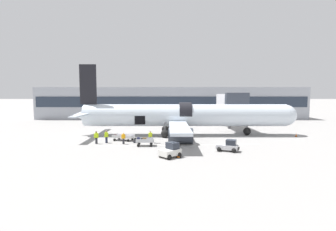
# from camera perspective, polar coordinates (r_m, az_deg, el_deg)

# --- Properties ---
(ground_plane) EXTENTS (500.00, 500.00, 0.00)m
(ground_plane) POSITION_cam_1_polar(r_m,az_deg,el_deg) (40.97, 1.41, -5.12)
(ground_plane) COLOR gray
(apron_marking_line) EXTENTS (22.31, 1.48, 0.01)m
(apron_marking_line) POSITION_cam_1_polar(r_m,az_deg,el_deg) (36.33, 2.79, -6.43)
(apron_marking_line) COLOR silver
(apron_marking_line) RESTS_ON ground_plane
(terminal_strip) EXTENTS (73.06, 10.95, 8.62)m
(terminal_strip) POSITION_cam_1_polar(r_m,az_deg,el_deg) (74.46, 0.81, 2.80)
(terminal_strip) COLOR #9EA3AD
(terminal_strip) RESTS_ON ground_plane
(jet_bridge_stub) EXTENTS (4.01, 12.29, 7.18)m
(jet_bridge_stub) POSITION_cam_1_polar(r_m,az_deg,el_deg) (52.54, 13.59, 2.80)
(jet_bridge_stub) COLOR #4C4C51
(jet_bridge_stub) RESTS_ON ground_plane
(airplane) EXTENTS (37.88, 29.03, 11.89)m
(airplane) POSITION_cam_1_polar(r_m,az_deg,el_deg) (44.32, 3.23, -0.11)
(airplane) COLOR silver
(airplane) RESTS_ON ground_plane
(baggage_tug_lead) EXTENTS (2.97, 2.32, 1.45)m
(baggage_tug_lead) POSITION_cam_1_polar(r_m,az_deg,el_deg) (33.30, 13.07, -6.55)
(baggage_tug_lead) COLOR silver
(baggage_tug_lead) RESTS_ON ground_plane
(baggage_tug_mid) EXTENTS (2.71, 2.65, 1.64)m
(baggage_tug_mid) POSITION_cam_1_polar(r_m,az_deg,el_deg) (29.57, 0.65, -7.74)
(baggage_tug_mid) COLOR silver
(baggage_tug_mid) RESTS_ON ground_plane
(baggage_cart_loading) EXTENTS (4.12, 2.47, 0.89)m
(baggage_cart_loading) POSITION_cam_1_polar(r_m,az_deg,el_deg) (40.17, -9.53, -4.74)
(baggage_cart_loading) COLOR silver
(baggage_cart_loading) RESTS_ON ground_plane
(baggage_cart_queued) EXTENTS (3.36, 1.80, 1.16)m
(baggage_cart_queued) POSITION_cam_1_polar(r_m,az_deg,el_deg) (35.78, -5.00, -5.72)
(baggage_cart_queued) COLOR #B7BABF
(baggage_cart_queued) RESTS_ON ground_plane
(ground_crew_loader_a) EXTENTS (0.57, 0.40, 1.65)m
(ground_crew_loader_a) POSITION_cam_1_polar(r_m,az_deg,el_deg) (37.36, -9.60, -4.83)
(ground_crew_loader_a) COLOR #2D2D33
(ground_crew_loader_a) RESTS_ON ground_plane
(ground_crew_loader_b) EXTENTS (0.56, 0.40, 1.63)m
(ground_crew_loader_b) POSITION_cam_1_polar(r_m,az_deg,el_deg) (38.37, -3.78, -4.53)
(ground_crew_loader_b) COLOR #1E2338
(ground_crew_loader_b) RESTS_ON ground_plane
(ground_crew_driver) EXTENTS (0.57, 0.57, 1.79)m
(ground_crew_driver) POSITION_cam_1_polar(r_m,az_deg,el_deg) (38.67, -13.18, -4.45)
(ground_crew_driver) COLOR #1E2338
(ground_crew_driver) RESTS_ON ground_plane
(ground_crew_supervisor) EXTENTS (0.62, 0.53, 1.80)m
(ground_crew_supervisor) POSITION_cam_1_polar(r_m,az_deg,el_deg) (38.40, -15.26, -4.55)
(ground_crew_supervisor) COLOR #2D2D33
(ground_crew_supervisor) RESTS_ON ground_plane
(suitcase_on_tarmac_upright) EXTENTS (0.60, 0.46, 0.71)m
(suitcase_on_tarmac_upright) POSITION_cam_1_polar(r_m,az_deg,el_deg) (38.09, -7.06, -5.47)
(suitcase_on_tarmac_upright) COLOR #2D2D33
(suitcase_on_tarmac_upright) RESTS_ON ground_plane
(safety_cone_nose) EXTENTS (0.44, 0.44, 0.60)m
(safety_cone_nose) POSITION_cam_1_polar(r_m,az_deg,el_deg) (47.83, 26.21, -3.84)
(safety_cone_nose) COLOR black
(safety_cone_nose) RESTS_ON ground_plane
(safety_cone_engine_left) EXTENTS (0.56, 0.56, 0.70)m
(safety_cone_engine_left) POSITION_cam_1_polar(r_m,az_deg,el_deg) (29.51, 2.39, -8.49)
(safety_cone_engine_left) COLOR black
(safety_cone_engine_left) RESTS_ON ground_plane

